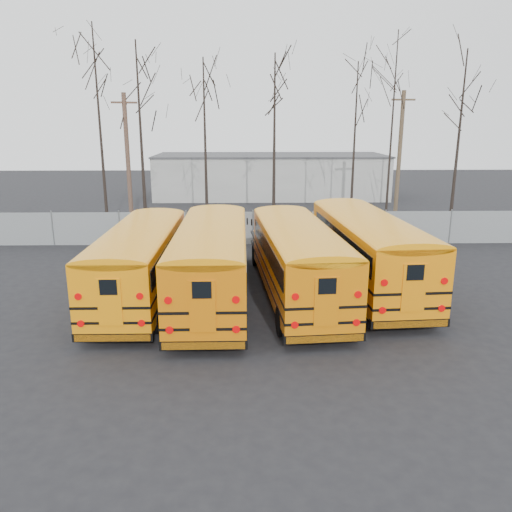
{
  "coord_description": "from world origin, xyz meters",
  "views": [
    {
      "loc": [
        -0.42,
        -17.45,
        7.21
      ],
      "look_at": [
        0.0,
        3.32,
        1.6
      ],
      "focal_mm": 35.0,
      "sensor_mm": 36.0,
      "label": 1
    }
  ],
  "objects_px": {
    "bus_c": "(297,254)",
    "utility_pole_right": "(399,158)",
    "bus_d": "(366,245)",
    "bus_b": "(212,256)",
    "bus_a": "(141,256)",
    "utility_pole_left": "(128,164)"
  },
  "relations": [
    {
      "from": "bus_c",
      "to": "utility_pole_right",
      "type": "height_order",
      "value": "utility_pole_right"
    },
    {
      "from": "bus_d",
      "to": "bus_b",
      "type": "bearing_deg",
      "value": -170.34
    },
    {
      "from": "bus_b",
      "to": "utility_pole_right",
      "type": "height_order",
      "value": "utility_pole_right"
    },
    {
      "from": "bus_a",
      "to": "bus_b",
      "type": "xyz_separation_m",
      "value": [
        2.96,
        -0.4,
        0.11
      ]
    },
    {
      "from": "utility_pole_right",
      "to": "bus_b",
      "type": "bearing_deg",
      "value": -131.68
    },
    {
      "from": "bus_a",
      "to": "utility_pole_left",
      "type": "xyz_separation_m",
      "value": [
        -3.15,
        12.35,
        2.75
      ]
    },
    {
      "from": "bus_c",
      "to": "utility_pole_left",
      "type": "relative_size",
      "value": 1.32
    },
    {
      "from": "bus_c",
      "to": "utility_pole_right",
      "type": "bearing_deg",
      "value": 56.01
    },
    {
      "from": "bus_b",
      "to": "utility_pole_left",
      "type": "xyz_separation_m",
      "value": [
        -6.1,
        12.76,
        2.64
      ]
    },
    {
      "from": "bus_c",
      "to": "utility_pole_right",
      "type": "distance_m",
      "value": 17.96
    },
    {
      "from": "bus_b",
      "to": "utility_pole_left",
      "type": "bearing_deg",
      "value": 115.16
    },
    {
      "from": "bus_c",
      "to": "bus_d",
      "type": "bearing_deg",
      "value": 17.62
    },
    {
      "from": "utility_pole_left",
      "to": "utility_pole_right",
      "type": "height_order",
      "value": "utility_pole_right"
    },
    {
      "from": "bus_a",
      "to": "utility_pole_left",
      "type": "relative_size",
      "value": 1.26
    },
    {
      "from": "bus_a",
      "to": "bus_d",
      "type": "distance_m",
      "value": 9.68
    },
    {
      "from": "bus_a",
      "to": "bus_c",
      "type": "relative_size",
      "value": 0.95
    },
    {
      "from": "bus_b",
      "to": "bus_d",
      "type": "height_order",
      "value": "bus_d"
    },
    {
      "from": "bus_b",
      "to": "utility_pole_right",
      "type": "xyz_separation_m",
      "value": [
        12.15,
        15.77,
        2.81
      ]
    },
    {
      "from": "utility_pole_left",
      "to": "utility_pole_right",
      "type": "relative_size",
      "value": 0.96
    },
    {
      "from": "bus_b",
      "to": "utility_pole_right",
      "type": "distance_m",
      "value": 20.11
    },
    {
      "from": "bus_d",
      "to": "bus_c",
      "type": "bearing_deg",
      "value": -161.64
    },
    {
      "from": "bus_b",
      "to": "bus_c",
      "type": "distance_m",
      "value": 3.49
    }
  ]
}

